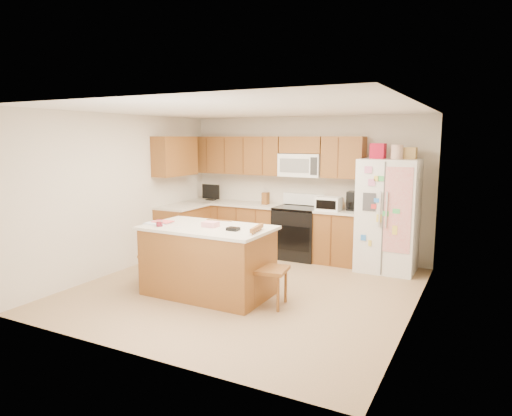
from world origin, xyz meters
The scene contains 9 objects.
ground centered at (0.00, 0.00, 0.00)m, with size 4.50×4.50×0.00m, color #816E51.
room_shell centered at (0.00, 0.00, 1.44)m, with size 4.60×4.60×2.52m.
cabinetry centered at (-0.98, 1.79, 0.91)m, with size 3.36×1.56×2.15m.
stove centered at (0.00, 1.94, 0.47)m, with size 0.76×0.65×1.13m.
refrigerator centered at (1.57, 1.87, 0.92)m, with size 0.90×0.79×2.04m.
island centered at (-0.36, -0.42, 0.48)m, with size 1.75×1.02×1.04m.
windsor_chair_left centered at (-1.28, -0.40, 0.42)m, with size 0.46×0.47×0.88m.
windsor_chair_back centered at (-0.46, 0.16, 0.45)m, with size 0.46×0.45×0.96m.
windsor_chair_right centered at (0.55, -0.43, 0.48)m, with size 0.48×0.50×1.03m.
Camera 1 is at (2.99, -5.47, 2.13)m, focal length 32.00 mm.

